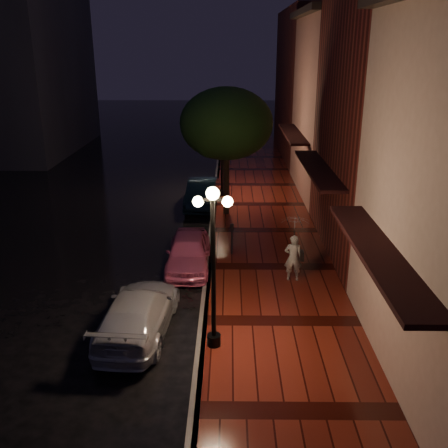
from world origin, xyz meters
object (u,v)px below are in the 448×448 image
(streetlamp_far, at_px, (222,149))
(woman_with_umbrella, at_px, (294,239))
(navy_car, at_px, (202,193))
(silver_car, at_px, (138,313))
(parking_meter, at_px, (232,236))
(pink_car, at_px, (189,252))
(street_tree, at_px, (227,126))
(streetlamp_near, at_px, (213,260))

(streetlamp_far, bearing_deg, woman_with_umbrella, -75.92)
(navy_car, distance_m, silver_car, 11.82)
(navy_car, distance_m, parking_meter, 6.62)
(pink_car, distance_m, parking_meter, 1.85)
(street_tree, xyz_separation_m, navy_car, (-1.23, 1.58, -3.58))
(streetlamp_far, height_order, pink_car, streetlamp_far)
(streetlamp_far, distance_m, parking_meter, 8.08)
(streetlamp_far, distance_m, navy_car, 2.59)
(pink_car, height_order, navy_car, navy_car)
(streetlamp_near, distance_m, streetlamp_far, 14.00)
(street_tree, height_order, pink_car, street_tree)
(pink_car, distance_m, woman_with_umbrella, 3.92)
(streetlamp_near, bearing_deg, navy_car, 94.42)
(silver_car, distance_m, woman_with_umbrella, 5.68)
(streetlamp_far, relative_size, parking_meter, 3.57)
(parking_meter, bearing_deg, navy_car, 80.78)
(street_tree, bearing_deg, navy_car, 127.88)
(streetlamp_near, bearing_deg, woman_with_umbrella, 57.30)
(woman_with_umbrella, bearing_deg, navy_car, -61.76)
(streetlamp_near, xyz_separation_m, silver_car, (-2.12, 0.81, -1.97))
(streetlamp_far, xyz_separation_m, woman_with_umbrella, (2.53, -10.07, -0.97))
(streetlamp_near, bearing_deg, street_tree, 88.65)
(street_tree, xyz_separation_m, parking_meter, (0.23, -4.87, -3.36))
(silver_car, height_order, parking_meter, parking_meter)
(pink_car, height_order, woman_with_umbrella, woman_with_umbrella)
(streetlamp_near, height_order, navy_car, streetlamp_near)
(streetlamp_near, height_order, woman_with_umbrella, streetlamp_near)
(streetlamp_near, xyz_separation_m, woman_with_umbrella, (2.53, 3.93, -0.97))
(woman_with_umbrella, bearing_deg, street_tree, -65.99)
(streetlamp_far, bearing_deg, street_tree, -85.09)
(streetlamp_far, height_order, silver_car, streetlamp_far)
(streetlamp_near, relative_size, streetlamp_far, 1.00)
(street_tree, xyz_separation_m, silver_car, (-2.37, -10.18, -3.62))
(woman_with_umbrella, bearing_deg, pink_car, -12.55)
(silver_car, bearing_deg, parking_meter, -112.09)
(navy_car, height_order, silver_car, navy_car)
(streetlamp_far, height_order, parking_meter, streetlamp_far)
(streetlamp_near, distance_m, navy_car, 12.76)
(navy_car, height_order, woman_with_umbrella, woman_with_umbrella)
(street_tree, bearing_deg, pink_car, -102.74)
(navy_car, xyz_separation_m, parking_meter, (1.47, -6.45, 0.22))
(navy_car, bearing_deg, street_tree, -49.33)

